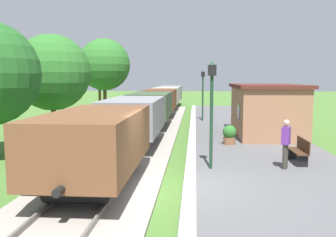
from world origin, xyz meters
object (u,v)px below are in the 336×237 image
(freight_train, at_px, (156,104))
(tree_trackside_far, at_px, (52,73))
(tree_field_distant, at_px, (99,72))
(lamp_post_near, at_px, (212,95))
(bench_near_hut, at_px, (300,150))
(lamp_post_far, at_px, (203,86))
(station_hut, at_px, (266,110))
(person_waiting, at_px, (286,142))
(potted_planter, at_px, (229,134))
(bench_down_platform, at_px, (252,117))
(tree_field_left, at_px, (104,65))

(freight_train, xyz_separation_m, tree_trackside_far, (-5.25, -6.79, 2.28))
(tree_field_distant, bearing_deg, lamp_post_near, -66.74)
(bench_near_hut, height_order, lamp_post_far, lamp_post_far)
(station_hut, bearing_deg, freight_train, 133.56)
(tree_trackside_far, bearing_deg, lamp_post_near, -41.70)
(person_waiting, xyz_separation_m, lamp_post_far, (-2.56, 13.65, 1.62))
(potted_planter, xyz_separation_m, tree_trackside_far, (-9.82, 3.22, 2.95))
(person_waiting, distance_m, potted_planter, 4.68)
(lamp_post_near, relative_size, tree_trackside_far, 0.63)
(freight_train, distance_m, tree_trackside_far, 8.88)
(tree_trackside_far, bearing_deg, bench_down_platform, 20.36)
(bench_near_hut, xyz_separation_m, person_waiting, (-0.74, -0.88, 0.46))
(freight_train, bearing_deg, lamp_post_near, -76.51)
(tree_field_distant, bearing_deg, potted_planter, -59.83)
(bench_near_hut, bearing_deg, potted_planter, 122.28)
(freight_train, height_order, lamp_post_far, lamp_post_far)
(station_hut, height_order, person_waiting, station_hut)
(lamp_post_near, bearing_deg, lamp_post_far, 90.00)
(potted_planter, relative_size, tree_trackside_far, 0.16)
(bench_near_hut, height_order, tree_field_distant, tree_field_distant)
(bench_down_platform, height_order, tree_trackside_far, tree_trackside_far)
(freight_train, distance_m, lamp_post_near, 15.06)
(tree_field_distant, bearing_deg, freight_train, -54.83)
(potted_planter, height_order, lamp_post_near, lamp_post_near)
(tree_field_left, bearing_deg, lamp_post_near, -64.11)
(lamp_post_far, relative_size, tree_trackside_far, 0.63)
(freight_train, distance_m, person_waiting, 15.64)
(potted_planter, height_order, tree_field_left, tree_field_left)
(bench_near_hut, xyz_separation_m, potted_planter, (-2.23, 3.53, 0.00))
(potted_planter, relative_size, lamp_post_near, 0.25)
(person_waiting, bearing_deg, potted_planter, -44.56)
(tree_field_distant, bearing_deg, station_hut, -51.10)
(lamp_post_far, height_order, tree_trackside_far, tree_trackside_far)
(lamp_post_near, xyz_separation_m, tree_field_left, (-7.87, 16.22, 1.62))
(lamp_post_far, bearing_deg, freight_train, 167.58)
(bench_near_hut, height_order, tree_field_left, tree_field_left)
(freight_train, relative_size, tree_field_left, 6.01)
(freight_train, bearing_deg, bench_near_hut, -63.32)
(freight_train, bearing_deg, potted_planter, -65.45)
(person_waiting, distance_m, lamp_post_near, 3.03)
(lamp_post_far, relative_size, tree_field_distant, 0.63)
(freight_train, relative_size, bench_near_hut, 26.13)
(bench_down_platform, bearing_deg, lamp_post_far, 154.99)
(lamp_post_near, xyz_separation_m, tree_trackside_far, (-8.75, 7.80, 0.87))
(bench_near_hut, bearing_deg, lamp_post_near, -162.38)
(freight_train, xyz_separation_m, potted_planter, (4.57, -10.00, -0.67))
(tree_field_left, height_order, tree_field_distant, tree_field_left)
(person_waiting, xyz_separation_m, tree_trackside_far, (-11.31, 7.63, 2.49))
(bench_down_platform, bearing_deg, bench_near_hut, -90.00)
(freight_train, relative_size, lamp_post_far, 10.59)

